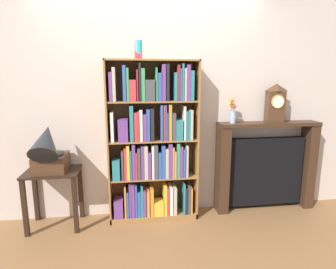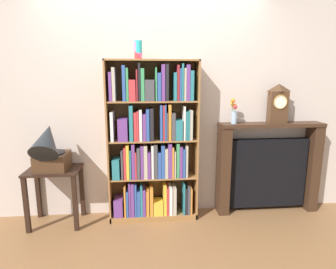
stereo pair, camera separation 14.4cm
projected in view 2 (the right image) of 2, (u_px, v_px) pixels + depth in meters
ground_plane at (154, 221)px, 3.21m from camera, size 8.19×6.40×0.02m
wall_back at (165, 105)px, 3.23m from camera, size 5.19×0.08×2.60m
bookshelf at (153, 147)px, 3.13m from camera, size 1.00×0.28×1.79m
cup_stack at (138, 50)px, 2.88m from camera, size 0.08×0.08×0.19m
side_table_left at (55, 184)px, 3.05m from camera, size 0.56×0.41×0.64m
gramophone at (49, 149)px, 2.89m from camera, size 0.32×0.52×0.58m
fireplace_mantel at (267, 168)px, 3.37m from camera, size 1.22×0.22×1.09m
mantel_clock at (278, 104)px, 3.19m from camera, size 0.21×0.12×0.45m
flower_vase at (234, 112)px, 3.16m from camera, size 0.09×0.11×0.29m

